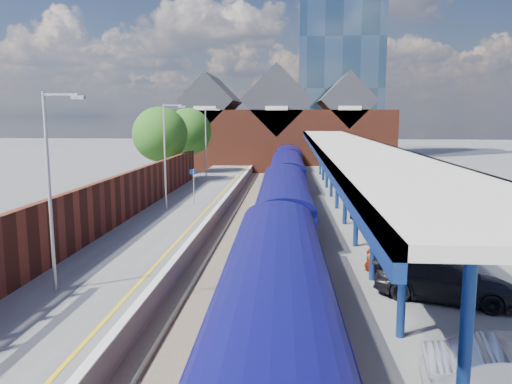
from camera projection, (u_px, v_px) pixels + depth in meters
The scene contains 22 objects.
ground at pixel (268, 204), 41.22m from camera, with size 240.00×240.00×0.00m, color #5B5B5E.
ballast_bed at pixel (261, 231), 31.36m from camera, with size 6.00×76.00×0.06m, color #473D33.
rails at pixel (261, 230), 31.34m from camera, with size 4.51×76.00×0.14m.
left_platform at pixel (174, 222), 31.67m from camera, with size 5.00×76.00×1.00m, color #565659.
right_platform at pixel (357, 225), 30.87m from camera, with size 6.00×76.00×1.00m, color #565659.
coping_left at pixel (211, 215), 31.43m from camera, with size 0.30×76.00×0.05m, color silver.
coping_right at pixel (311, 216), 30.99m from camera, with size 0.30×76.00×0.05m, color silver.
yellow_line at pixel (201, 215), 31.47m from camera, with size 0.14×76.00×0.01m, color yellow.
train at pixel (286, 184), 37.68m from camera, with size 3.09×65.94×3.45m.
canopy at pixel (347, 146), 32.11m from camera, with size 4.50×52.00×4.48m.
lamp_post_b at pixel (53, 180), 17.25m from camera, with size 1.48×0.18×7.00m.
lamp_post_c at pixel (167, 150), 33.03m from camera, with size 1.48×0.18×7.00m.
lamp_post_d at pixel (207, 139), 48.81m from camera, with size 1.48×0.18×7.00m.
platform_sign at pixel (194, 180), 35.25m from camera, with size 0.55×0.08×2.50m.
brick_wall at pixel (93, 211), 25.19m from camera, with size 0.35×50.00×3.86m.
station_building at pixel (278, 129), 68.02m from camera, with size 30.00×12.12×13.78m.
glass_tower at pixel (339, 41), 86.80m from camera, with size 14.20×14.20×40.30m.
tree_near at pixel (162, 136), 46.97m from camera, with size 5.20×5.20×8.10m.
tree_far at pixel (189, 133), 54.79m from camera, with size 5.20×5.20×8.10m.
parked_car_red at pixel (420, 261), 19.03m from camera, with size 1.62×4.03×1.37m, color maroon.
parked_car_dark at pixel (445, 280), 16.87m from camera, with size 1.90×4.67×1.36m, color black.
parked_car_blue at pixel (390, 213), 28.78m from camera, with size 2.07×4.50×1.25m, color navy.
Camera 1 is at (1.88, -10.58, 7.17)m, focal length 35.00 mm.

